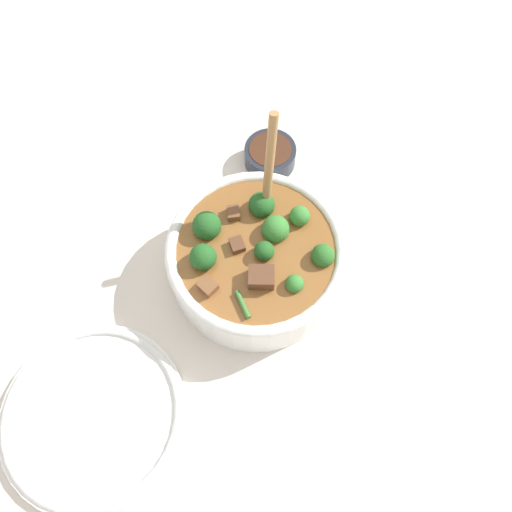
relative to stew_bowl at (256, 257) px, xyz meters
name	(u,v)px	position (x,y,z in m)	size (l,w,h in m)	color
ground_plane	(256,271)	(0.00, 0.00, -0.05)	(4.00, 4.00, 0.00)	silver
stew_bowl	(256,257)	(0.00, 0.00, 0.00)	(0.25, 0.25, 0.23)	white
condiment_bowl	(270,155)	(-0.10, 0.17, -0.03)	(0.08, 0.08, 0.04)	#232833
empty_plate	(93,415)	(-0.05, -0.29, -0.04)	(0.24, 0.24, 0.02)	white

